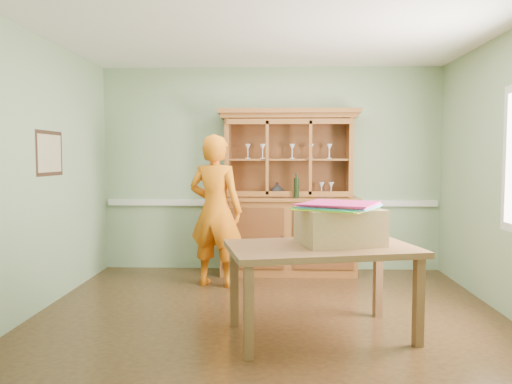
{
  "coord_description": "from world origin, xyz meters",
  "views": [
    {
      "loc": [
        0.06,
        -4.69,
        1.51
      ],
      "look_at": [
        -0.14,
        0.4,
        1.16
      ],
      "focal_mm": 35.0,
      "sensor_mm": 36.0,
      "label": 1
    }
  ],
  "objects_px": {
    "person": "(215,211)",
    "cardboard_box": "(339,226)",
    "dining_table": "(321,256)",
    "china_hutch": "(288,216)"
  },
  "relations": [
    {
      "from": "person",
      "to": "cardboard_box",
      "type": "bearing_deg",
      "value": 144.98
    },
    {
      "from": "dining_table",
      "to": "person",
      "type": "distance_m",
      "value": 1.96
    },
    {
      "from": "person",
      "to": "dining_table",
      "type": "bearing_deg",
      "value": 139.68
    },
    {
      "from": "china_hutch",
      "to": "dining_table",
      "type": "bearing_deg",
      "value": -84.51
    },
    {
      "from": "cardboard_box",
      "to": "person",
      "type": "distance_m",
      "value": 1.98
    },
    {
      "from": "cardboard_box",
      "to": "person",
      "type": "xyz_separation_m",
      "value": [
        -1.25,
        1.53,
        -0.04
      ]
    },
    {
      "from": "dining_table",
      "to": "person",
      "type": "relative_size",
      "value": 0.96
    },
    {
      "from": "dining_table",
      "to": "person",
      "type": "bearing_deg",
      "value": 110.98
    },
    {
      "from": "cardboard_box",
      "to": "person",
      "type": "relative_size",
      "value": 0.37
    },
    {
      "from": "china_hutch",
      "to": "person",
      "type": "height_order",
      "value": "china_hutch"
    }
  ]
}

